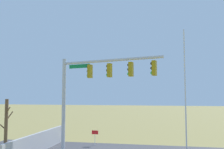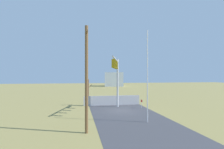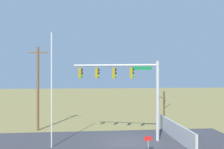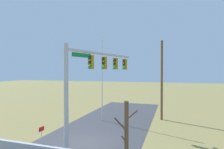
# 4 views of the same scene
# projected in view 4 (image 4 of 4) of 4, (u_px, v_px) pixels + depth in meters

# --- Properties ---
(ground_plane) EXTENTS (160.00, 160.00, 0.00)m
(ground_plane) POSITION_uv_depth(u_px,v_px,m) (87.00, 143.00, 13.86)
(ground_plane) COLOR olive
(road_surface) EXTENTS (28.00, 8.00, 0.01)m
(road_surface) POSITION_uv_depth(u_px,v_px,m) (105.00, 127.00, 17.66)
(road_surface) COLOR #3D3D42
(road_surface) RESTS_ON ground_plane
(signal_mast) EXTENTS (7.58, 2.35, 7.02)m
(signal_mast) POSITION_uv_depth(u_px,v_px,m) (93.00, 74.00, 13.28)
(signal_mast) COLOR #B2B5BA
(signal_mast) RESTS_ON ground_plane
(flagpole) EXTENTS (0.10, 0.10, 9.18)m
(flagpole) POSITION_uv_depth(u_px,v_px,m) (102.00, 78.00, 20.10)
(flagpole) COLOR silver
(flagpole) RESTS_ON ground_plane
(utility_pole) EXTENTS (1.90, 0.26, 8.72)m
(utility_pole) POSITION_uv_depth(u_px,v_px,m) (162.00, 79.00, 20.45)
(utility_pole) COLOR brown
(utility_pole) RESTS_ON ground_plane
(bare_tree) EXTENTS (1.27, 1.02, 4.03)m
(bare_tree) POSITION_uv_depth(u_px,v_px,m) (126.00, 146.00, 8.11)
(bare_tree) COLOR brown
(bare_tree) RESTS_ON ground_plane
(open_sign) EXTENTS (0.56, 0.04, 1.22)m
(open_sign) POSITION_uv_depth(u_px,v_px,m) (42.00, 131.00, 13.77)
(open_sign) COLOR silver
(open_sign) RESTS_ON ground_plane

